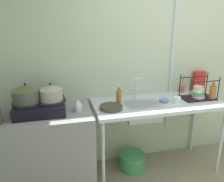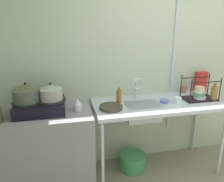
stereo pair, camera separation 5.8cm
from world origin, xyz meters
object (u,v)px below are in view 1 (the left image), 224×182
pot_on_right_burner (51,93)px  cup_by_rack (177,100)px  percolator (78,105)px  bucket_on_floor (132,161)px  bottle_by_sink (119,97)px  cereal_box (199,81)px  small_bowl_on_drainboard (164,101)px  faucet (137,85)px  stove (40,107)px  bottle_by_rack (212,92)px  utensil_jar (182,89)px  pot_on_left_burner (26,94)px  sink_basin (142,111)px  frying_pan (111,107)px  dish_rack (198,93)px

pot_on_right_burner → cup_by_rack: pot_on_right_burner is taller
percolator → bucket_on_floor: (0.66, 0.11, -0.87)m
bottle_by_sink → cereal_box: size_ratio=0.76×
bottle_by_sink → small_bowl_on_drainboard: bearing=-5.5°
faucet → cereal_box: (0.95, 0.17, -0.06)m
stove → pot_on_right_burner: bearing=-0.0°
bottle_by_sink → bottle_by_rack: bearing=-5.2°
pot_on_right_burner → utensil_jar: size_ratio=1.03×
cereal_box → utensil_jar: 0.25m
pot_on_left_burner → sink_basin: (1.24, -0.02, -0.31)m
cup_by_rack → bottle_by_sink: bearing=172.0°
cup_by_rack → small_bowl_on_drainboard: (-0.15, 0.04, -0.02)m
pot_on_right_burner → small_bowl_on_drainboard: 1.28m
bottle_by_rack → cereal_box: cereal_box is taller
pot_on_right_burner → bottle_by_sink: size_ratio=1.16×
sink_basin → bottle_by_sink: size_ratio=1.92×
bottle_by_rack → sink_basin: bearing=176.5°
stove → percolator: percolator is taller
percolator → small_bowl_on_drainboard: percolator is taller
percolator → faucet: size_ratio=0.48×
pot_on_left_burner → percolator: size_ratio=2.02×
small_bowl_on_drainboard → cereal_box: 0.73m
pot_on_left_burner → bottle_by_sink: 0.98m
pot_on_left_burner → small_bowl_on_drainboard: pot_on_left_burner is taller
percolator → faucet: (0.70, 0.15, 0.13)m
stove → small_bowl_on_drainboard: 1.39m
pot_on_left_burner → pot_on_right_burner: (0.24, 0.00, -0.01)m
pot_on_right_burner → frying_pan: 0.65m
cup_by_rack → faucet: bearing=159.0°
dish_rack → cup_by_rack: 0.33m
dish_rack → percolator: bearing=-178.1°
stove → pot_on_left_burner: size_ratio=1.94×
stove → cereal_box: bearing=7.6°
small_bowl_on_drainboard → bottle_by_sink: bottle_by_sink is taller
sink_basin → bottle_by_rack: size_ratio=1.82×
cup_by_rack → percolator: bearing=179.0°
small_bowl_on_drainboard → utensil_jar: bearing=35.5°
faucet → utensil_jar: (0.71, 0.17, -0.15)m
percolator → faucet: faucet is taller
dish_rack → bucket_on_floor: (-0.80, 0.06, -0.87)m
faucet → bottle_by_sink: 0.27m
stove → cup_by_rack: size_ratio=6.52×
cup_by_rack → bottle_by_sink: size_ratio=0.40×
faucet → percolator: bearing=-168.0°
cup_by_rack → bottle_by_sink: 0.69m
faucet → cereal_box: 0.97m
small_bowl_on_drainboard → pot_on_right_burner: bearing=179.0°
percolator → pot_on_left_burner: bearing=174.8°
frying_pan → utensil_jar: (1.06, 0.35, 0.03)m
cereal_box → bottle_by_sink: bearing=-165.3°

